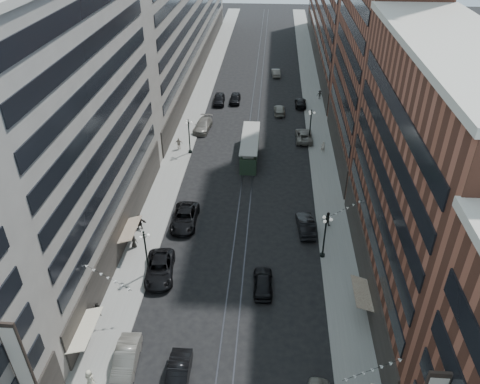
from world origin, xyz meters
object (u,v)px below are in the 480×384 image
(car_8, at_px, (203,125))
(car_extra_1, at_px, (263,282))
(pedestrian_6, at_px, (179,143))
(pedestrian_7, at_px, (328,218))
(car_12, at_px, (301,103))
(car_1, at_px, (126,359))
(car_2, at_px, (160,269))
(pedestrian_9, at_px, (320,95))
(car_9, at_px, (219,99))
(pedestrian_8, at_px, (323,147))
(car_5, at_px, (178,376))
(pedestrian_1, at_px, (90,379))
(car_extra_0, at_px, (279,110))
(lamppost_sw_mid, at_px, (189,135))
(lamppost_se_far, at_px, (325,235))
(car_14, at_px, (276,72))
(car_10, at_px, (306,225))
(car_13, at_px, (235,98))
(pedestrian_5, at_px, (139,222))
(lamppost_sw_far, at_px, (146,251))
(pedestrian_2, at_px, (98,310))
(car_7, at_px, (185,218))
(pedestrian_extra_0, at_px, (134,241))
(car_11, at_px, (304,135))
(lamppost_se_mid, at_px, (310,125))
(streetcar, at_px, (250,148))

(car_8, xyz_separation_m, car_extra_1, (11.22, -36.76, -0.04))
(pedestrian_6, bearing_deg, pedestrian_7, 136.64)
(car_12, bearing_deg, car_1, 73.82)
(car_2, relative_size, pedestrian_9, 3.56)
(car_1, relative_size, car_9, 0.99)
(pedestrian_8, bearing_deg, car_9, -42.99)
(pedestrian_8, bearing_deg, car_5, 73.01)
(pedestrian_8, distance_m, car_extra_1, 31.12)
(pedestrian_1, height_order, car_extra_0, pedestrian_1)
(lamppost_sw_mid, xyz_separation_m, pedestrian_7, (19.42, -17.09, -2.07))
(lamppost_sw_mid, relative_size, car_extra_1, 1.14)
(lamppost_se_far, xyz_separation_m, car_14, (-5.52, 59.88, -2.32))
(car_10, height_order, car_13, car_10)
(pedestrian_5, bearing_deg, pedestrian_1, -86.75)
(car_10, distance_m, pedestrian_6, 26.92)
(car_12, bearing_deg, car_13, -4.71)
(lamppost_sw_far, xyz_separation_m, car_9, (2.25, 47.32, -2.21))
(pedestrian_2, height_order, car_12, pedestrian_2)
(car_7, bearing_deg, pedestrian_1, -100.41)
(car_9, height_order, car_extra_1, car_9)
(car_8, relative_size, car_12, 1.20)
(lamppost_sw_mid, bearing_deg, car_1, -88.80)
(lamppost_sw_mid, height_order, pedestrian_2, lamppost_sw_mid)
(lamppost_se_far, relative_size, pedestrian_extra_0, 3.51)
(lamppost_sw_mid, xyz_separation_m, car_7, (2.28, -17.98, -2.21))
(lamppost_sw_mid, bearing_deg, lamppost_sw_far, -90.00)
(car_7, relative_size, car_14, 1.35)
(lamppost_se_far, relative_size, car_13, 1.16)
(pedestrian_1, distance_m, pedestrian_6, 41.61)
(car_11, distance_m, car_12, 14.18)
(pedestrian_5, xyz_separation_m, pedestrian_6, (0.99, 20.53, 0.01))
(pedestrian_1, relative_size, car_extra_1, 0.39)
(pedestrian_1, xyz_separation_m, car_8, (2.31, 49.02, -0.22))
(car_8, bearing_deg, car_12, 40.42)
(car_8, relative_size, pedestrian_extra_0, 3.80)
(pedestrian_8, relative_size, car_extra_0, 0.36)
(lamppost_se_mid, bearing_deg, pedestrian_9, 80.90)
(car_5, distance_m, pedestrian_2, 10.82)
(car_13, bearing_deg, car_11, -50.81)
(car_1, relative_size, car_10, 1.00)
(car_13, relative_size, pedestrian_8, 2.74)
(car_8, height_order, car_13, car_8)
(car_10, height_order, car_extra_0, car_10)
(pedestrian_5, xyz_separation_m, pedestrian_8, (23.20, 21.17, -0.09))
(pedestrian_8, bearing_deg, streetcar, 13.23)
(streetcar, bearing_deg, car_extra_1, -84.23)
(pedestrian_9, bearing_deg, pedestrian_5, -119.16)
(streetcar, relative_size, car_7, 1.82)
(pedestrian_7, height_order, car_extra_0, pedestrian_7)
(lamppost_se_mid, xyz_separation_m, car_14, (-5.52, 31.88, -2.32))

